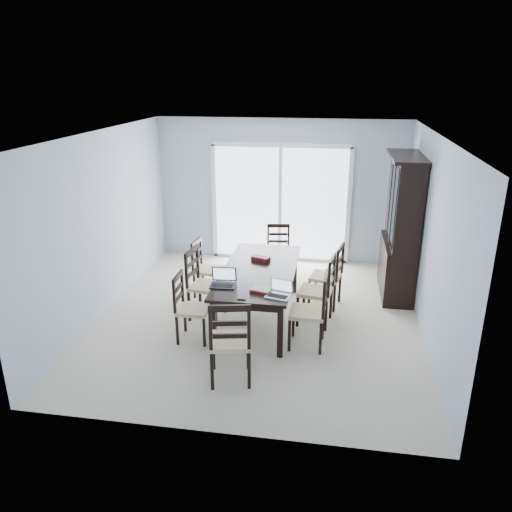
% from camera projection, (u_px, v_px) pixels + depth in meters
% --- Properties ---
extents(floor, '(5.00, 5.00, 0.00)m').
position_uv_depth(floor, '(259.00, 318.00, 7.21)').
color(floor, beige).
rests_on(floor, ground).
extents(ceiling, '(5.00, 5.00, 0.00)m').
position_uv_depth(ceiling, '(259.00, 134.00, 6.32)').
color(ceiling, white).
rests_on(ceiling, back_wall).
extents(back_wall, '(4.50, 0.02, 2.60)m').
position_uv_depth(back_wall, '(281.00, 192.00, 9.09)').
color(back_wall, '#A8B5C8').
rests_on(back_wall, floor).
extents(wall_left, '(0.02, 5.00, 2.60)m').
position_uv_depth(wall_left, '(104.00, 224.00, 7.11)').
color(wall_left, '#A8B5C8').
rests_on(wall_left, floor).
extents(wall_right, '(0.02, 5.00, 2.60)m').
position_uv_depth(wall_right, '(431.00, 240.00, 6.43)').
color(wall_right, '#A8B5C8').
rests_on(wall_right, floor).
extents(balcony, '(4.50, 2.00, 0.10)m').
position_uv_depth(balcony, '(285.00, 244.00, 10.48)').
color(balcony, gray).
rests_on(balcony, ground).
extents(railing, '(4.50, 0.06, 1.10)m').
position_uv_depth(railing, '(290.00, 205.00, 11.20)').
color(railing, '#99999E').
rests_on(railing, balcony).
extents(dining_table, '(1.00, 2.20, 0.75)m').
position_uv_depth(dining_table, '(259.00, 275.00, 6.98)').
color(dining_table, black).
rests_on(dining_table, floor).
extents(china_hutch, '(0.50, 1.38, 2.20)m').
position_uv_depth(china_hutch, '(401.00, 229.00, 7.70)').
color(china_hutch, black).
rests_on(china_hutch, floor).
extents(sliding_door, '(2.52, 0.05, 2.18)m').
position_uv_depth(sliding_door, '(280.00, 203.00, 9.14)').
color(sliding_door, silver).
rests_on(sliding_door, floor).
extents(chair_left_near, '(0.41, 0.40, 1.05)m').
position_uv_depth(chair_left_near, '(186.00, 300.00, 6.47)').
color(chair_left_near, black).
rests_on(chair_left_near, floor).
extents(chair_left_mid, '(0.51, 0.49, 1.18)m').
position_uv_depth(chair_left_mid, '(200.00, 276.00, 7.07)').
color(chair_left_mid, black).
rests_on(chair_left_mid, floor).
extents(chair_left_far, '(0.45, 0.43, 1.04)m').
position_uv_depth(chair_left_far, '(203.00, 262.00, 7.80)').
color(chair_left_far, black).
rests_on(chair_left_far, floor).
extents(chair_right_near, '(0.46, 0.45, 1.15)m').
position_uv_depth(chair_right_near, '(315.00, 303.00, 6.26)').
color(chair_right_near, black).
rests_on(chair_right_near, floor).
extents(chair_right_mid, '(0.51, 0.50, 1.17)m').
position_uv_depth(chair_right_mid, '(323.00, 283.00, 6.85)').
color(chair_right_mid, black).
rests_on(chair_right_mid, floor).
extents(chair_right_far, '(0.51, 0.50, 1.12)m').
position_uv_depth(chair_right_far, '(332.00, 269.00, 7.39)').
color(chair_right_far, black).
rests_on(chair_right_far, floor).
extents(chair_end_near, '(0.54, 0.55, 1.21)m').
position_uv_depth(chair_end_near, '(230.00, 334.00, 5.46)').
color(chair_end_near, black).
rests_on(chair_end_near, floor).
extents(chair_end_far, '(0.44, 0.45, 1.04)m').
position_uv_depth(chair_end_far, '(278.00, 245.00, 8.57)').
color(chair_end_far, black).
rests_on(chair_end_far, floor).
extents(laptop_dark, '(0.34, 0.25, 0.22)m').
position_uv_depth(laptop_dark, '(223.00, 282.00, 6.39)').
color(laptop_dark, black).
rests_on(laptop_dark, dining_table).
extents(laptop_silver, '(0.34, 0.27, 0.20)m').
position_uv_depth(laptop_silver, '(278.00, 293.00, 6.08)').
color(laptop_silver, '#BABABD').
rests_on(laptop_silver, dining_table).
extents(book_stack, '(0.30, 0.25, 0.04)m').
position_uv_depth(book_stack, '(261.00, 290.00, 6.26)').
color(book_stack, maroon).
rests_on(book_stack, dining_table).
extents(cell_phone, '(0.10, 0.05, 0.01)m').
position_uv_depth(cell_phone, '(241.00, 299.00, 6.04)').
color(cell_phone, black).
rests_on(cell_phone, dining_table).
extents(game_box, '(0.29, 0.22, 0.07)m').
position_uv_depth(game_box, '(261.00, 259.00, 7.27)').
color(game_box, '#440D11').
rests_on(game_box, dining_table).
extents(hot_tub, '(2.09, 1.89, 1.03)m').
position_uv_depth(hot_tub, '(256.00, 216.00, 10.45)').
color(hot_tub, brown).
rests_on(hot_tub, balcony).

